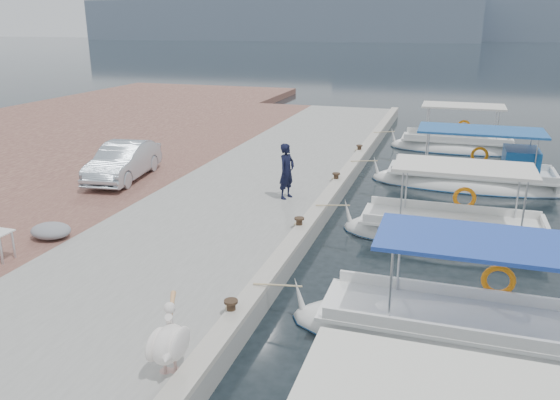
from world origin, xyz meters
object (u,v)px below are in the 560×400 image
Objects in this scene: fishing_caique_b at (480,341)px; pelican at (169,342)px; fishing_caique_e at (456,148)px; parked_car at (123,161)px; fishing_caique_c at (451,236)px; fisherman at (287,171)px; fishing_caique_d at (473,182)px.

pelican is at bearing -147.87° from fishing_caique_b.
fishing_caique_e reaches higher than parked_car.
fishing_caique_c is 1.56× the size of parked_car.
fisherman is at bearing -11.74° from parked_car.
fishing_caique_c is (-0.62, 5.59, 0.00)m from fishing_caique_b.
fisherman reaches higher than fishing_caique_c.
parked_car is (-11.66, 1.28, 1.05)m from fishing_caique_c.
fishing_caique_e is (-0.58, 17.95, 0.00)m from fishing_caique_b.
fisherman is at bearing 95.32° from pelican.
fishing_caique_b reaches higher than pelican.
pelican is (-4.41, -21.08, 0.93)m from fishing_caique_e.
fishing_caique_d is at bearing -31.56° from fisherman.
parked_car is (-11.71, -11.08, 1.05)m from fishing_caique_e.
fisherman reaches higher than fishing_caique_d.
pelican is 0.34× the size of parked_car.
fishing_caique_c is at bearing 96.36° from fishing_caique_b.
fishing_caique_d is (0.72, 5.91, 0.06)m from fishing_caique_c.
fishing_caique_b is 5.97m from pelican.
fishing_caique_b and fishing_caique_d have the same top height.
pelican is 9.66m from fisherman.
fishing_caique_c is at bearing -96.92° from fishing_caique_d.
fishing_caique_d is 13.25m from parked_car.
fishing_caique_e is 21.56m from pelican.
parked_car is at bearing 150.79° from fishing_caique_b.
fishing_caique_d is 6.48m from fishing_caique_e.
fishing_caique_c is 4.57× the size of pelican.
fishing_caique_c is 5.49m from fisherman.
fisherman reaches higher than pelican.
fishing_caique_c reaches higher than pelican.
pelican is at bearing -62.12° from parked_car.
fishing_caique_c is 5.95m from fishing_caique_d.
fishing_caique_e reaches higher than pelican.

